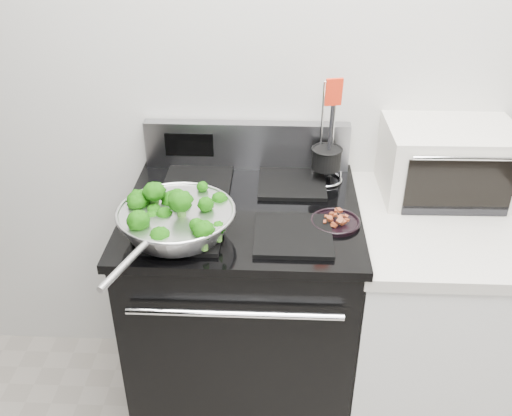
# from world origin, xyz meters

# --- Properties ---
(back_wall) EXTENTS (4.00, 0.02, 2.70)m
(back_wall) POSITION_xyz_m (0.00, 1.75, 1.35)
(back_wall) COLOR silver
(back_wall) RESTS_ON ground
(gas_range) EXTENTS (0.79, 0.69, 1.13)m
(gas_range) POSITION_xyz_m (-0.30, 1.41, 0.49)
(gas_range) COLOR black
(gas_range) RESTS_ON floor
(counter) EXTENTS (0.62, 0.68, 0.92)m
(counter) POSITION_xyz_m (0.39, 1.41, 0.46)
(counter) COLOR white
(counter) RESTS_ON floor
(skillet) EXTENTS (0.37, 0.56, 0.08)m
(skillet) POSITION_xyz_m (-0.49, 1.24, 1.01)
(skillet) COLOR silver
(skillet) RESTS_ON gas_range
(broccoli_pile) EXTENTS (0.29, 0.29, 0.10)m
(broccoli_pile) POSITION_xyz_m (-0.49, 1.24, 1.03)
(broccoli_pile) COLOR black
(broccoli_pile) RESTS_ON skillet
(bacon_plate) EXTENTS (0.16, 0.16, 0.04)m
(bacon_plate) POSITION_xyz_m (0.01, 1.32, 0.97)
(bacon_plate) COLOR black
(bacon_plate) RESTS_ON gas_range
(utensil_holder) EXTENTS (0.13, 0.13, 0.39)m
(utensil_holder) POSITION_xyz_m (-0.01, 1.62, 1.02)
(utensil_holder) COLOR silver
(utensil_holder) RESTS_ON gas_range
(toaster_oven) EXTENTS (0.45, 0.35, 0.25)m
(toaster_oven) POSITION_xyz_m (0.41, 1.61, 1.05)
(toaster_oven) COLOR beige
(toaster_oven) RESTS_ON counter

